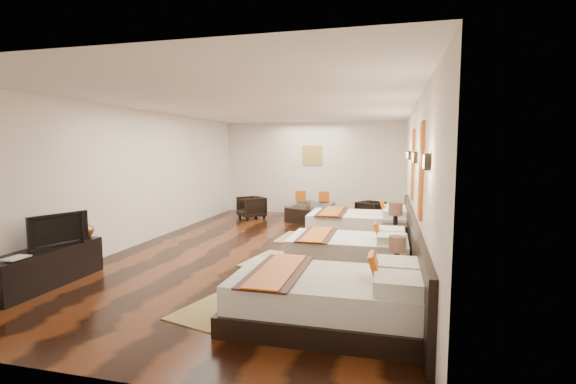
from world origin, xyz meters
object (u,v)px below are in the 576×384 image
(tv, at_px, (56,230))
(armchair_right, at_px, (371,212))
(armchair_left, at_px, (251,207))
(tv_console, at_px, (46,267))
(table_plant, at_px, (308,204))
(bed_mid, at_px, (350,251))
(nightstand_b, at_px, (395,235))
(sofa, at_px, (312,209))
(figurine, at_px, (84,228))
(bed_far, at_px, (360,225))
(nightstand_a, at_px, (396,276))
(book, at_px, (9,258))
(coffee_table, at_px, (305,216))
(bed_near, at_px, (330,299))

(tv, bearing_deg, armchair_right, -14.15)
(tv, bearing_deg, armchair_left, 11.72)
(tv_console, height_order, armchair_left, armchair_left)
(armchair_right, distance_m, table_plant, 1.72)
(bed_mid, relative_size, armchair_left, 2.96)
(nightstand_b, relative_size, sofa, 0.62)
(tv, bearing_deg, figurine, 24.79)
(bed_far, height_order, armchair_right, bed_far)
(tv_console, bearing_deg, sofa, 69.38)
(nightstand_a, distance_m, book, 5.13)
(tv, xyz_separation_m, book, (-0.05, -0.75, -0.23))
(nightstand_a, distance_m, figurine, 4.96)
(sofa, relative_size, armchair_right, 2.46)
(book, distance_m, armchair_left, 6.94)
(armchair_left, bearing_deg, bed_mid, -6.39)
(nightstand_b, relative_size, coffee_table, 0.98)
(bed_far, bearing_deg, sofa, 121.11)
(nightstand_b, bearing_deg, figurine, -154.20)
(bed_far, relative_size, sofa, 1.44)
(nightstand_b, xyz_separation_m, figurine, (-4.95, -2.39, 0.36))
(bed_mid, relative_size, nightstand_b, 2.09)
(bed_mid, bearing_deg, armchair_left, 127.32)
(tv, distance_m, armchair_left, 6.21)
(sofa, bearing_deg, bed_far, -41.77)
(figurine, xyz_separation_m, armchair_right, (4.34, 5.64, -0.42))
(bed_mid, relative_size, bed_far, 0.90)
(nightstand_b, relative_size, table_plant, 3.98)
(table_plant, bearing_deg, tv, -114.76)
(sofa, distance_m, armchair_left, 1.79)
(tv_console, bearing_deg, coffee_table, 66.10)
(tv, xyz_separation_m, coffee_table, (2.57, 5.74, -0.60))
(bed_near, height_order, coffee_table, bed_near)
(nightstand_a, height_order, armchair_left, nightstand_a)
(table_plant, bearing_deg, armchair_left, 168.71)
(nightstand_b, distance_m, table_plant, 3.55)
(tv_console, xyz_separation_m, armchair_right, (4.34, 6.44, 0.02))
(armchair_left, distance_m, table_plant, 1.79)
(armchair_right, bearing_deg, book, -179.48)
(bed_near, relative_size, coffee_table, 2.24)
(nightstand_a, height_order, coffee_table, nightstand_a)
(nightstand_a, relative_size, tv_console, 0.46)
(sofa, bearing_deg, armchair_left, -140.84)
(bed_near, bearing_deg, bed_far, 89.99)
(bed_near, relative_size, sofa, 1.42)
(tv, height_order, figurine, tv)
(nightstand_b, distance_m, tv, 5.77)
(book, relative_size, coffee_table, 0.31)
(bed_mid, distance_m, bed_far, 2.29)
(armchair_left, bearing_deg, armchair_right, 48.81)
(bed_mid, relative_size, sofa, 1.30)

